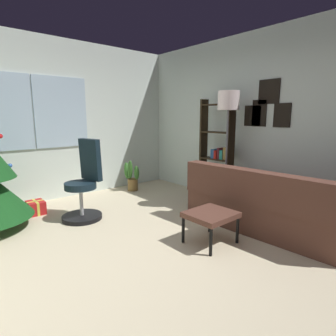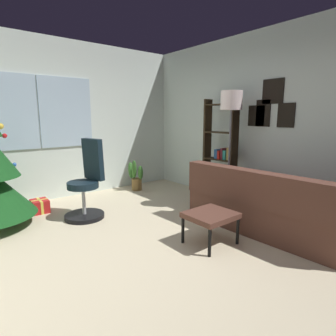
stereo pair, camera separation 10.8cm
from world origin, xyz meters
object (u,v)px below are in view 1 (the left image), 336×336
at_px(bookshelf, 216,156).
at_px(floor_lamp, 228,111).
at_px(couch, 279,207).
at_px(gift_box_green, 11,209).
at_px(potted_plant, 132,178).
at_px(gift_box_red, 36,207).
at_px(office_chair, 84,188).
at_px(footstool, 211,216).

height_order(bookshelf, floor_lamp, floor_lamp).
xyz_separation_m(couch, gift_box_green, (-2.58, 2.85, -0.20)).
relative_size(bookshelf, floor_lamp, 0.96).
height_order(gift_box_green, bookshelf, bookshelf).
bearing_deg(potted_plant, floor_lamp, -74.40).
relative_size(gift_box_red, gift_box_green, 0.89).
relative_size(bookshelf, potted_plant, 2.74).
height_order(floor_lamp, potted_plant, floor_lamp).
height_order(bookshelf, potted_plant, bookshelf).
xyz_separation_m(gift_box_green, office_chair, (0.79, -0.85, 0.36)).
distance_m(footstool, gift_box_red, 2.69).
bearing_deg(couch, potted_plant, 98.75).
xyz_separation_m(couch, floor_lamp, (0.09, 0.95, 1.25)).
relative_size(footstool, floor_lamp, 0.29).
relative_size(gift_box_green, floor_lamp, 0.18).
bearing_deg(gift_box_red, couch, -49.46).
xyz_separation_m(couch, gift_box_red, (-2.28, 2.67, -0.19)).
bearing_deg(gift_box_green, footstool, -59.04).
distance_m(couch, bookshelf, 1.53).
height_order(couch, bookshelf, bookshelf).
height_order(gift_box_green, office_chair, office_chair).
height_order(couch, floor_lamp, floor_lamp).
bearing_deg(couch, footstool, 164.58).
relative_size(couch, bookshelf, 1.18).
height_order(gift_box_red, office_chair, office_chair).
bearing_deg(bookshelf, potted_plant, 120.14).
relative_size(couch, footstool, 3.89).
relative_size(gift_box_green, potted_plant, 0.51).
distance_m(couch, footstool, 1.08).
height_order(office_chair, floor_lamp, floor_lamp).
distance_m(couch, office_chair, 2.69).
xyz_separation_m(couch, office_chair, (-1.78, 2.01, 0.17)).
height_order(footstool, bookshelf, bookshelf).
xyz_separation_m(couch, bookshelf, (0.40, 1.40, 0.48)).
bearing_deg(couch, gift_box_green, 132.08).
bearing_deg(gift_box_green, office_chair, -46.93).
bearing_deg(floor_lamp, potted_plant, 105.60).
xyz_separation_m(office_chair, floor_lamp, (1.87, -1.06, 1.08)).
bearing_deg(gift_box_red, potted_plant, 5.00).
bearing_deg(potted_plant, couch, -81.25).
distance_m(couch, gift_box_green, 3.85).
distance_m(footstool, office_chair, 1.88).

